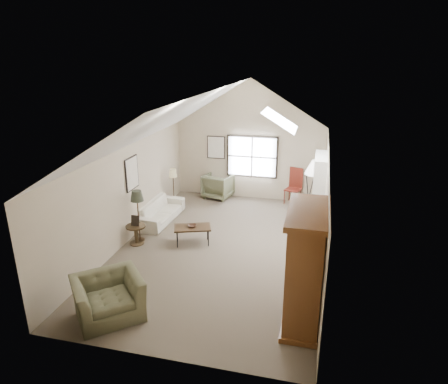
% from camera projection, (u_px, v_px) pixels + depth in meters
% --- Properties ---
extents(room_shell, '(5.01, 8.01, 4.00)m').
position_uv_depth(room_shell, '(220.00, 123.00, 9.16)').
color(room_shell, brown).
rests_on(room_shell, ground).
extents(window, '(1.72, 0.08, 1.42)m').
position_uv_depth(window, '(252.00, 157.00, 13.35)').
color(window, black).
rests_on(window, room_shell).
extents(skylight, '(0.80, 1.20, 0.52)m').
position_uv_depth(skylight, '(281.00, 119.00, 9.69)').
color(skylight, white).
rests_on(skylight, room_shell).
extents(wall_art, '(1.97, 3.71, 0.88)m').
position_uv_depth(wall_art, '(175.00, 160.00, 11.85)').
color(wall_art, black).
rests_on(wall_art, room_shell).
extents(armoire, '(0.60, 1.50, 2.20)m').
position_uv_depth(armoire, '(305.00, 267.00, 7.17)').
color(armoire, brown).
rests_on(armoire, ground).
extents(tv_alcove, '(0.32, 1.30, 2.10)m').
position_uv_depth(tv_alcove, '(318.00, 193.00, 10.79)').
color(tv_alcove, white).
rests_on(tv_alcove, ground).
extents(media_console, '(0.34, 1.18, 0.60)m').
position_uv_depth(media_console, '(315.00, 222.00, 11.07)').
color(media_console, '#382316').
rests_on(media_console, ground).
extents(tv_panel, '(0.05, 0.90, 0.55)m').
position_uv_depth(tv_panel, '(317.00, 201.00, 10.87)').
color(tv_panel, black).
rests_on(tv_panel, media_console).
extents(sofa, '(0.89, 2.08, 0.60)m').
position_uv_depth(sofa, '(160.00, 211.00, 11.85)').
color(sofa, silver).
rests_on(sofa, ground).
extents(armchair_near, '(1.62, 1.61, 0.79)m').
position_uv_depth(armchair_near, '(108.00, 297.00, 7.50)').
color(armchair_near, brown).
rests_on(armchair_near, ground).
extents(armchair_far, '(1.07, 1.09, 0.83)m').
position_uv_depth(armchair_far, '(218.00, 186.00, 13.70)').
color(armchair_far, '#575C40').
rests_on(armchair_far, ground).
extents(coffee_table, '(1.06, 0.81, 0.48)m').
position_uv_depth(coffee_table, '(193.00, 235.00, 10.41)').
color(coffee_table, '#352515').
rests_on(coffee_table, ground).
extents(bowl, '(0.29, 0.29, 0.06)m').
position_uv_depth(bowl, '(192.00, 226.00, 10.32)').
color(bowl, '#311C14').
rests_on(bowl, coffee_table).
extents(side_table, '(0.53, 0.53, 0.51)m').
position_uv_depth(side_table, '(136.00, 235.00, 10.40)').
color(side_table, '#3A2B17').
rests_on(side_table, ground).
extents(side_chair, '(0.59, 0.59, 1.19)m').
position_uv_depth(side_chair, '(293.00, 186.00, 13.08)').
color(side_chair, maroon).
rests_on(side_chair, ground).
extents(tripod_lamp, '(0.76, 0.76, 1.98)m').
position_uv_depth(tripod_lamp, '(313.00, 193.00, 11.28)').
color(tripod_lamp, white).
rests_on(tripod_lamp, ground).
extents(dark_lamp, '(0.36, 0.36, 1.43)m').
position_uv_depth(dark_lamp, '(138.00, 216.00, 10.43)').
color(dark_lamp, black).
rests_on(dark_lamp, ground).
extents(tan_lamp, '(0.27, 0.27, 1.29)m').
position_uv_depth(tan_lamp, '(174.00, 187.00, 12.84)').
color(tan_lamp, tan).
rests_on(tan_lamp, ground).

